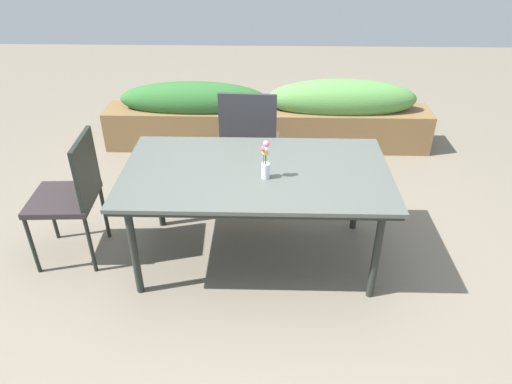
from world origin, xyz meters
The scene contains 6 objects.
ground_plane centered at (0.00, 0.00, 0.00)m, with size 12.00×12.00×0.00m, color #756B5B.
dining_table centered at (-0.01, 0.09, 0.68)m, with size 1.77×1.00×0.73m.
chair_far_side centered at (-0.09, 0.96, 0.54)m, with size 0.51×0.51×0.99m.
chair_end_left centered at (-1.27, 0.10, 0.55)m, with size 0.46×0.46×0.94m.
flower_vase centered at (0.06, -0.01, 0.86)m, with size 0.06×0.06×0.26m.
planter_box centered at (0.08, 1.96, 0.34)m, with size 3.36×0.43×0.73m.
Camera 1 is at (0.06, -2.64, 2.26)m, focal length 33.28 mm.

